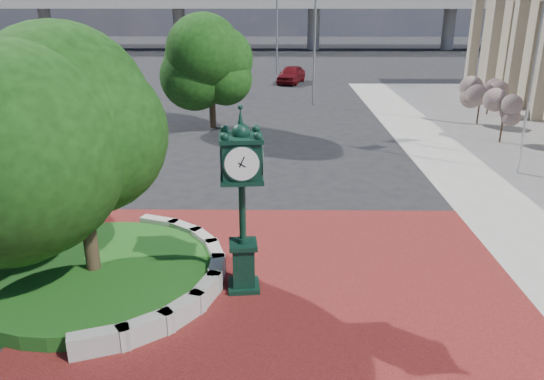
{
  "coord_description": "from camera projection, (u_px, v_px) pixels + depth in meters",
  "views": [
    {
      "loc": [
        -0.21,
        -12.24,
        6.97
      ],
      "look_at": [
        -0.37,
        1.5,
        2.04
      ],
      "focal_mm": 35.0,
      "sensor_mm": 36.0,
      "label": 1
    }
  ],
  "objects": [
    {
      "name": "ground",
      "position": [
        285.0,
        283.0,
        13.88
      ],
      "size": [
        200.0,
        200.0,
        0.0
      ],
      "primitive_type": "plane",
      "color": "black",
      "rests_on": "ground"
    },
    {
      "name": "parked_car",
      "position": [
        291.0,
        74.0,
        47.02
      ],
      "size": [
        2.97,
        4.83,
        1.54
      ],
      "primitive_type": "imported",
      "rotation": [
        0.0,
        0.0,
        -0.28
      ],
      "color": "#5B0D12",
      "rests_on": "ground"
    },
    {
      "name": "overpass",
      "position": [
        279.0,
        3.0,
        77.56
      ],
      "size": [
        90.0,
        12.0,
        7.5
      ],
      "color": "#9E9B93",
      "rests_on": "ground"
    },
    {
      "name": "grass_bed",
      "position": [
        95.0,
        275.0,
        13.86
      ],
      "size": [
        6.1,
        6.1,
        0.4
      ],
      "primitive_type": "cylinder",
      "color": "#154914",
      "rests_on": "ground"
    },
    {
      "name": "tree_street",
      "position": [
        211.0,
        71.0,
        29.77
      ],
      "size": [
        4.4,
        4.4,
        5.45
      ],
      "color": "#38281C",
      "rests_on": "ground"
    },
    {
      "name": "post_clock",
      "position": [
        242.0,
        195.0,
        12.7
      ],
      "size": [
        1.06,
        1.06,
        4.68
      ],
      "color": "black",
      "rests_on": "ground"
    },
    {
      "name": "street_lamp_near",
      "position": [
        318.0,
        30.0,
        35.59
      ],
      "size": [
        1.91,
        0.67,
        8.68
      ],
      "color": "slate",
      "rests_on": "ground"
    },
    {
      "name": "flagpole_a",
      "position": [
        535.0,
        64.0,
        21.03
      ],
      "size": [
        1.33,
        0.64,
        8.98
      ],
      "color": "silver",
      "rests_on": "ground"
    },
    {
      "name": "plaza",
      "position": [
        286.0,
        302.0,
        12.93
      ],
      "size": [
        12.0,
        12.0,
        0.04
      ],
      "primitive_type": "cube",
      "color": "maroon",
      "rests_on": "ground"
    },
    {
      "name": "shrub_near",
      "position": [
        504.0,
        113.0,
        26.93
      ],
      "size": [
        1.2,
        1.2,
        2.2
      ],
      "color": "#38281C",
      "rests_on": "ground"
    },
    {
      "name": "shrub_far",
      "position": [
        490.0,
        90.0,
        33.68
      ],
      "size": [
        1.2,
        1.2,
        2.2
      ],
      "color": "#38281C",
      "rests_on": "ground"
    },
    {
      "name": "shrub_mid",
      "position": [
        480.0,
        98.0,
        30.98
      ],
      "size": [
        1.2,
        1.2,
        2.2
      ],
      "color": "#38281C",
      "rests_on": "ground"
    },
    {
      "name": "tree_planter",
      "position": [
        78.0,
        144.0,
        12.67
      ],
      "size": [
        5.2,
        5.2,
        6.33
      ],
      "color": "#38281C",
      "rests_on": "ground"
    },
    {
      "name": "street_lamp_far",
      "position": [
        279.0,
        10.0,
        50.79
      ],
      "size": [
        2.19,
        1.12,
        10.36
      ],
      "color": "slate",
      "rests_on": "ground"
    },
    {
      "name": "planter_wall",
      "position": [
        182.0,
        273.0,
        13.82
      ],
      "size": [
        2.96,
        6.77,
        0.54
      ],
      "color": "#9E9B93",
      "rests_on": "ground"
    }
  ]
}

